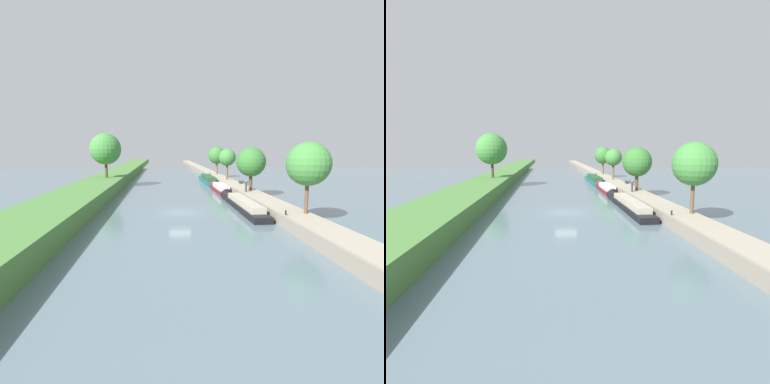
% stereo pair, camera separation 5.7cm
% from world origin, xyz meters
% --- Properties ---
extents(ground_plane, '(160.00, 160.00, 0.00)m').
position_xyz_m(ground_plane, '(0.00, 0.00, 0.00)').
color(ground_plane, slate).
extents(left_grassy_bank, '(6.73, 260.00, 1.97)m').
position_xyz_m(left_grassy_bank, '(-12.66, 0.00, 0.98)').
color(left_grassy_bank, '#477A38').
rests_on(left_grassy_bank, ground_plane).
extents(right_towpath, '(3.22, 260.00, 1.07)m').
position_xyz_m(right_towpath, '(10.90, 0.00, 0.53)').
color(right_towpath, '#9E937F').
rests_on(right_towpath, ground_plane).
extents(stone_quay, '(0.25, 260.00, 1.12)m').
position_xyz_m(stone_quay, '(9.17, 0.00, 0.56)').
color(stone_quay, gray).
rests_on(stone_quay, ground_plane).
extents(narrowboat_black, '(1.94, 17.02, 1.91)m').
position_xyz_m(narrowboat_black, '(7.75, 2.04, 0.55)').
color(narrowboat_black, black).
rests_on(narrowboat_black, ground_plane).
extents(narrowboat_maroon, '(1.95, 11.24, 1.98)m').
position_xyz_m(narrowboat_maroon, '(7.89, 17.22, 0.54)').
color(narrowboat_maroon, maroon).
rests_on(narrowboat_maroon, ground_plane).
extents(narrowboat_teal, '(2.09, 16.49, 2.21)m').
position_xyz_m(narrowboat_teal, '(7.84, 30.85, 0.66)').
color(narrowboat_teal, '#195B60').
rests_on(narrowboat_teal, ground_plane).
extents(tree_rightbank_near, '(4.19, 4.19, 6.88)m').
position_xyz_m(tree_rightbank_near, '(11.82, -6.61, 5.84)').
color(tree_rightbank_near, brown).
rests_on(tree_rightbank_near, right_towpath).
extents(tree_rightbank_midnear, '(4.37, 4.37, 6.47)m').
position_xyz_m(tree_rightbank_midnear, '(11.20, 9.83, 5.32)').
color(tree_rightbank_midnear, '#4C3828').
rests_on(tree_rightbank_midnear, right_towpath).
extents(tree_rightbank_midfar, '(3.49, 3.49, 6.25)m').
position_xyz_m(tree_rightbank_midfar, '(11.24, 26.72, 5.52)').
color(tree_rightbank_midfar, brown).
rests_on(tree_rightbank_midfar, right_towpath).
extents(tree_rightbank_far, '(4.22, 4.22, 6.73)m').
position_xyz_m(tree_rightbank_far, '(11.55, 40.31, 5.66)').
color(tree_rightbank_far, brown).
rests_on(tree_rightbank_far, right_towpath).
extents(tree_leftbank_downstream, '(5.73, 5.73, 8.16)m').
position_xyz_m(tree_leftbank_downstream, '(-12.34, 23.16, 7.25)').
color(tree_leftbank_downstream, '#4C3828').
rests_on(tree_leftbank_downstream, left_grassy_bank).
extents(person_walking, '(0.34, 0.34, 1.66)m').
position_xyz_m(person_walking, '(10.17, 8.57, 1.94)').
color(person_walking, '#282D42').
rests_on(person_walking, right_towpath).
extents(mooring_bollard_near, '(0.16, 0.16, 0.45)m').
position_xyz_m(mooring_bollard_near, '(9.60, -7.15, 1.29)').
color(mooring_bollard_near, black).
rests_on(mooring_bollard_near, right_towpath).
extents(mooring_bollard_far, '(0.16, 0.16, 0.45)m').
position_xyz_m(mooring_bollard_far, '(9.60, 38.57, 1.29)').
color(mooring_bollard_far, black).
rests_on(mooring_bollard_far, right_towpath).
extents(park_bench, '(0.44, 1.50, 0.47)m').
position_xyz_m(park_bench, '(12.06, 18.66, 1.41)').
color(park_bench, '#333338').
rests_on(park_bench, right_towpath).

